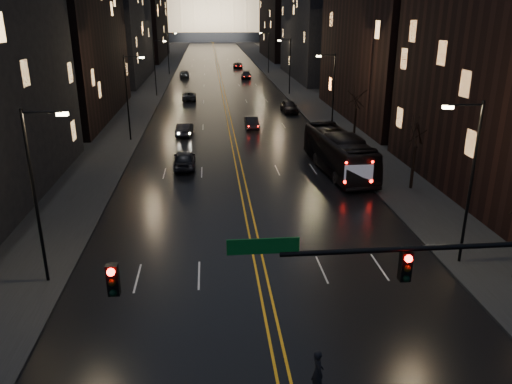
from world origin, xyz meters
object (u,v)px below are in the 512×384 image
object	(u,v)px
bus	(339,153)
oncoming_car_a	(184,159)
oncoming_car_b	(185,129)
pedestrian_a	(318,372)
traffic_signal	(476,276)
receding_car_a	(252,123)

from	to	relation	value
bus	oncoming_car_a	xyz separation A→B (m)	(-13.32, 2.41, -0.91)
oncoming_car_b	pedestrian_a	world-z (taller)	pedestrian_a
traffic_signal	oncoming_car_b	bearing A→B (deg)	104.88
traffic_signal	oncoming_car_a	bearing A→B (deg)	109.92
traffic_signal	receding_car_a	distance (m)	45.07
receding_car_a	pedestrian_a	bearing A→B (deg)	-92.37
traffic_signal	receding_car_a	size ratio (longest dim) A/B	4.13
oncoming_car_b	receding_car_a	bearing A→B (deg)	-155.05
oncoming_car_a	receding_car_a	bearing A→B (deg)	-116.04
bus	receding_car_a	bearing A→B (deg)	104.38
oncoming_car_a	pedestrian_a	xyz separation A→B (m)	(5.94, -28.58, 0.09)
traffic_signal	oncoming_car_a	xyz separation A→B (m)	(-10.72, 29.59, -4.31)
oncoming_car_a	traffic_signal	bearing A→B (deg)	109.68
traffic_signal	receding_car_a	bearing A→B (deg)	94.36
traffic_signal	oncoming_car_b	xyz separation A→B (m)	(-11.19, 42.09, -4.38)
oncoming_car_b	pedestrian_a	bearing A→B (deg)	105.09
receding_car_a	bus	bearing A→B (deg)	-71.69
traffic_signal	oncoming_car_b	size ratio (longest dim) A/B	3.96
bus	pedestrian_a	world-z (taller)	bus
oncoming_car_a	receding_car_a	size ratio (longest dim) A/B	1.12
bus	pedestrian_a	bearing A→B (deg)	-110.24
oncoming_car_b	pedestrian_a	size ratio (longest dim) A/B	2.46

